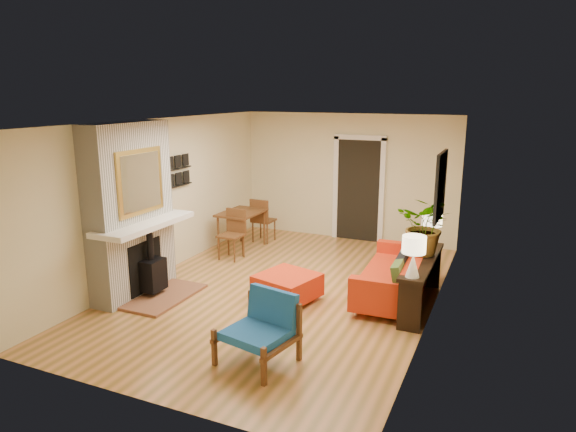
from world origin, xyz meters
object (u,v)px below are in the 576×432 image
at_px(lamp_near, 414,252).
at_px(houseplant, 426,226).
at_px(sofa, 399,275).
at_px(lamp_far, 432,224).
at_px(dining_table, 245,219).
at_px(console_table, 422,269).
at_px(blue_chair, 263,324).
at_px(ottoman, 287,286).

height_order(lamp_near, houseplant, houseplant).
xyz_separation_m(sofa, houseplant, (0.36, -0.02, 0.80)).
bearing_deg(lamp_far, sofa, -128.80).
distance_m(dining_table, lamp_near, 4.31).
xyz_separation_m(sofa, console_table, (0.37, -0.24, 0.22)).
height_order(sofa, lamp_far, lamp_far).
bearing_deg(blue_chair, lamp_far, 64.41).
relative_size(lamp_far, houseplant, 0.63).
relative_size(blue_chair, lamp_far, 1.66).
xyz_separation_m(blue_chair, lamp_far, (1.40, 2.93, 0.63)).
bearing_deg(lamp_far, lamp_near, -90.00).
xyz_separation_m(sofa, ottoman, (-1.48, -0.79, -0.12)).
xyz_separation_m(blue_chair, dining_table, (-2.24, 3.70, 0.17)).
bearing_deg(lamp_near, lamp_far, 90.00).
bearing_deg(sofa, console_table, -33.26).
bearing_deg(blue_chair, houseplant, 60.40).
bearing_deg(lamp_far, blue_chair, -115.59).
distance_m(sofa, console_table, 0.49).
height_order(dining_table, lamp_far, lamp_far).
bearing_deg(blue_chair, sofa, 67.29).
distance_m(lamp_far, houseplant, 0.49).
bearing_deg(houseplant, lamp_far, 88.80).
xyz_separation_m(lamp_far, houseplant, (-0.01, -0.48, 0.09)).
relative_size(sofa, houseplant, 2.41).
height_order(sofa, ottoman, sofa).
bearing_deg(sofa, ottoman, -151.82).
bearing_deg(console_table, sofa, 146.74).
height_order(ottoman, houseplant, houseplant).
distance_m(blue_chair, console_table, 2.64).
distance_m(blue_chair, dining_table, 4.33).
bearing_deg(houseplant, lamp_near, -89.43).
distance_m(ottoman, lamp_near, 2.04).
xyz_separation_m(ottoman, lamp_far, (1.84, 1.25, 0.83)).
relative_size(sofa, console_table, 1.12).
bearing_deg(lamp_far, ottoman, -145.89).
relative_size(dining_table, lamp_far, 3.14).
xyz_separation_m(blue_chair, lamp_near, (1.40, 1.45, 0.63)).
bearing_deg(lamp_near, ottoman, 172.89).
bearing_deg(sofa, lamp_near, -70.12).
bearing_deg(dining_table, sofa, -20.47).
bearing_deg(lamp_near, console_table, 90.00).
bearing_deg(houseplant, ottoman, -157.18).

